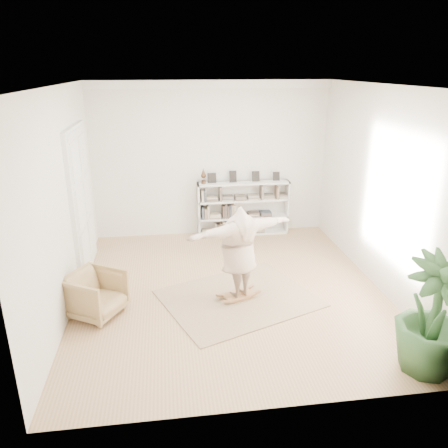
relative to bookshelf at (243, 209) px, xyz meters
name	(u,v)px	position (x,y,z in m)	size (l,w,h in m)	color
floor	(230,290)	(-0.74, -2.82, -0.64)	(6.00, 6.00, 0.00)	#9C7750
room_shell	(211,84)	(-0.74, 0.12, 2.87)	(6.00, 6.00, 6.00)	silver
doors	(82,203)	(-3.45, -1.52, 0.76)	(0.09, 1.78, 2.92)	white
bookshelf	(243,209)	(0.00, 0.00, 0.00)	(2.20, 0.35, 1.64)	silver
armchair	(95,294)	(-3.04, -3.35, -0.26)	(0.80, 0.82, 0.75)	tan
rug	(238,298)	(-0.64, -3.16, -0.63)	(2.50, 2.00, 0.02)	tan
rocker_board	(238,295)	(-0.64, -3.16, -0.57)	(0.60, 0.49, 0.11)	olive
person	(239,250)	(-0.64, -3.16, 0.31)	(2.00, 0.54, 1.62)	#CAAC98
houseplant	(433,316)	(1.56, -5.37, 0.19)	(0.92, 0.92, 1.65)	#2E552A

